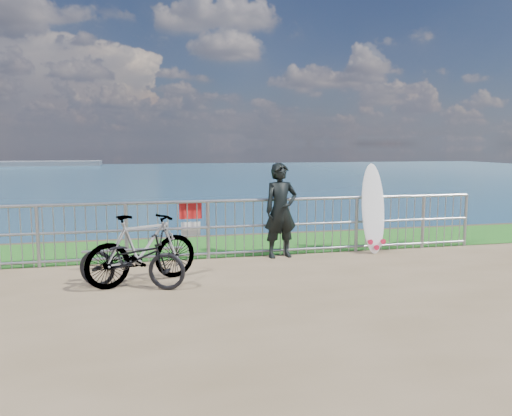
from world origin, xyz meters
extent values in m
plane|color=#1C601A|center=(0.00, 2.70, 0.01)|extent=(120.00, 120.00, 0.00)
cube|color=brown|center=(0.00, 3.90, -2.50)|extent=(120.00, 0.30, 5.00)
plane|color=navy|center=(0.00, 90.00, -5.00)|extent=(260.00, 260.00, 0.00)
cylinder|color=#93969B|center=(0.00, 1.60, 1.10)|extent=(10.00, 0.06, 0.06)
cylinder|color=#93969B|center=(0.00, 1.60, 0.61)|extent=(10.00, 0.05, 0.05)
cylinder|color=#93969B|center=(0.00, 1.60, 0.10)|extent=(10.00, 0.05, 0.05)
cylinder|color=#93969B|center=(-3.50, 1.60, 0.55)|extent=(0.06, 0.06, 1.10)
cylinder|color=#93969B|center=(-2.00, 1.60, 0.55)|extent=(0.06, 0.06, 1.10)
cylinder|color=#93969B|center=(-0.50, 1.60, 0.55)|extent=(0.06, 0.06, 1.10)
cylinder|color=#93969B|center=(1.00, 1.60, 0.55)|extent=(0.06, 0.06, 1.10)
cylinder|color=#93969B|center=(2.50, 1.60, 0.55)|extent=(0.06, 0.06, 1.10)
cylinder|color=#93969B|center=(4.00, 1.60, 0.55)|extent=(0.06, 0.06, 1.10)
cylinder|color=#93969B|center=(5.00, 1.60, 0.55)|extent=(0.06, 0.06, 1.10)
cube|color=red|center=(-0.82, 1.66, 0.92)|extent=(0.42, 0.02, 0.30)
cube|color=white|center=(-0.82, 1.66, 0.92)|extent=(0.38, 0.01, 0.08)
cube|color=white|center=(-0.82, 1.66, 0.58)|extent=(0.36, 0.02, 0.26)
imported|color=black|center=(0.87, 1.45, 0.91)|extent=(0.72, 0.52, 1.81)
ellipsoid|color=white|center=(2.78, 1.45, 0.89)|extent=(0.51, 0.46, 1.79)
cone|color=red|center=(2.65, 1.33, 0.25)|extent=(0.11, 0.19, 0.11)
cone|color=red|center=(2.92, 1.33, 0.25)|extent=(0.11, 0.19, 0.11)
cone|color=red|center=(2.78, 1.33, 0.14)|extent=(0.11, 0.19, 0.11)
imported|color=black|center=(-1.88, -0.06, 0.44)|extent=(1.77, 1.17, 0.88)
imported|color=black|center=(-1.72, 0.17, 0.55)|extent=(1.88, 1.21, 1.10)
cylinder|color=#93969B|center=(-1.88, 1.17, 0.33)|extent=(1.71, 0.05, 0.05)
cylinder|color=#93969B|center=(-2.63, 1.17, 0.17)|extent=(0.04, 0.04, 0.33)
cylinder|color=#93969B|center=(-1.12, 1.17, 0.17)|extent=(0.04, 0.04, 0.33)
camera|label=1|loc=(-1.69, -7.63, 2.17)|focal=35.00mm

